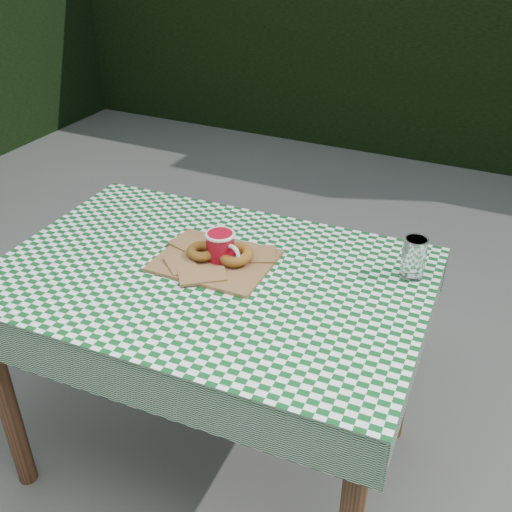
{
  "coord_description": "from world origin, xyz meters",
  "views": [
    {
      "loc": [
        0.69,
        -1.39,
        1.69
      ],
      "look_at": [
        0.05,
        -0.05,
        0.79
      ],
      "focal_mm": 42.24,
      "sensor_mm": 36.0,
      "label": 1
    }
  ],
  "objects_px": {
    "table": "(214,373)",
    "drinking_glass": "(414,258)",
    "coffee_mug": "(220,247)",
    "paper_bag": "(215,260)"
  },
  "relations": [
    {
      "from": "table",
      "to": "drinking_glass",
      "type": "bearing_deg",
      "value": 21.59
    },
    {
      "from": "coffee_mug",
      "to": "paper_bag",
      "type": "bearing_deg",
      "value": -108.27
    },
    {
      "from": "paper_bag",
      "to": "coffee_mug",
      "type": "height_order",
      "value": "coffee_mug"
    },
    {
      "from": "paper_bag",
      "to": "table",
      "type": "bearing_deg",
      "value": -76.84
    },
    {
      "from": "paper_bag",
      "to": "coffee_mug",
      "type": "xyz_separation_m",
      "value": [
        0.01,
        0.01,
        0.04
      ]
    },
    {
      "from": "table",
      "to": "coffee_mug",
      "type": "relative_size",
      "value": 7.25
    },
    {
      "from": "paper_bag",
      "to": "coffee_mug",
      "type": "relative_size",
      "value": 1.98
    },
    {
      "from": "table",
      "to": "drinking_glass",
      "type": "relative_size",
      "value": 10.0
    },
    {
      "from": "coffee_mug",
      "to": "drinking_glass",
      "type": "xyz_separation_m",
      "value": [
        0.52,
        0.16,
        0.01
      ]
    },
    {
      "from": "table",
      "to": "paper_bag",
      "type": "xyz_separation_m",
      "value": [
        -0.01,
        0.06,
        0.39
      ]
    }
  ]
}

